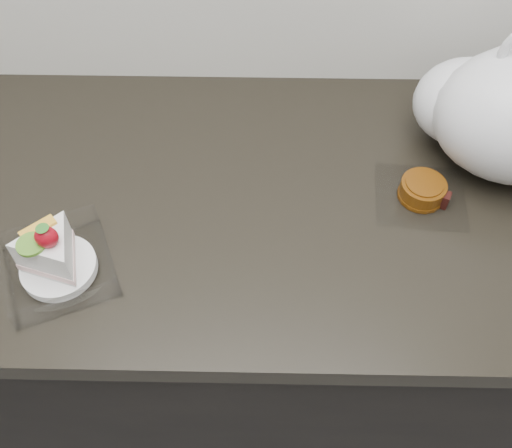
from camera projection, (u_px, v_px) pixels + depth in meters
counter at (234, 318)px, 1.33m from camera, size 2.04×0.64×0.90m
cake_tray at (55, 260)px, 0.85m from camera, size 0.20×0.20×0.12m
mooncake_wrap at (423, 191)px, 0.95m from camera, size 0.16×0.15×0.04m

